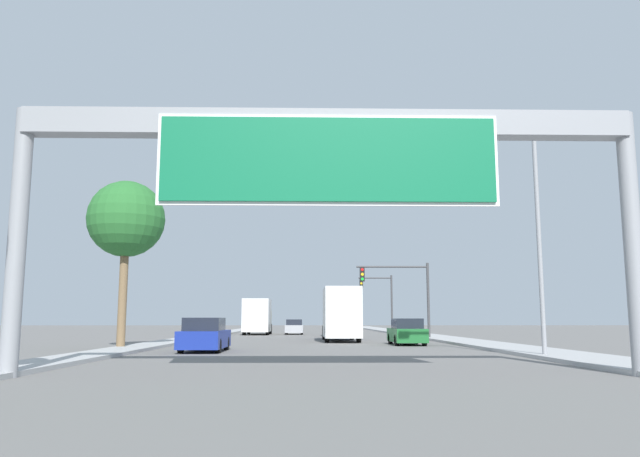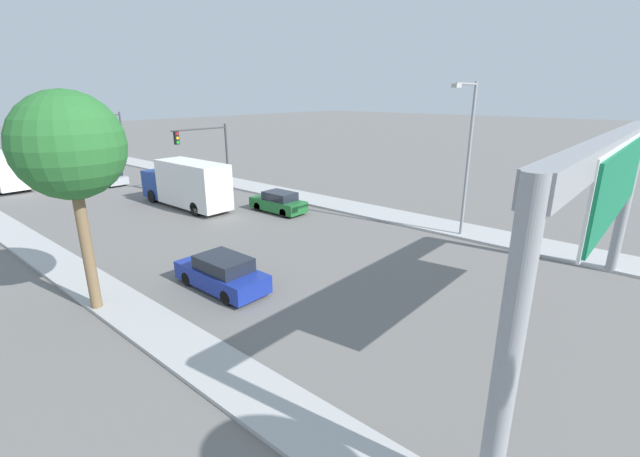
{
  "view_description": "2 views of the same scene",
  "coord_description": "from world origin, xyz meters",
  "views": [
    {
      "loc": [
        -0.57,
        1.56,
        1.49
      ],
      "look_at": [
        0.0,
        28.01,
        5.33
      ],
      "focal_mm": 35.0,
      "sensor_mm": 36.0,
      "label": 1
    },
    {
      "loc": [
        -15.54,
        16.23,
        8.31
      ],
      "look_at": [
        -0.4,
        29.22,
        1.94
      ],
      "focal_mm": 24.0,
      "sensor_mm": 36.0,
      "label": 2
    }
  ],
  "objects": [
    {
      "name": "street_lamp_right",
      "position": [
        8.23,
        25.74,
        5.27
      ],
      "size": [
        2.91,
        0.28,
        8.88
      ],
      "color": "gray",
      "rests_on": "ground"
    },
    {
      "name": "traffic_light_near_intersection",
      "position": [
        6.65,
        48.0,
        3.91
      ],
      "size": [
        5.44,
        0.32,
        5.65
      ],
      "color": "#3D3D3F",
      "rests_on": "ground"
    },
    {
      "name": "truck_box_primary",
      "position": [
        -5.25,
        61.99,
        1.69
      ],
      "size": [
        2.43,
        7.01,
        3.35
      ],
      "color": "yellow",
      "rests_on": "ground"
    },
    {
      "name": "sign_gantry",
      "position": [
        0.0,
        17.89,
        5.72
      ],
      "size": [
        16.87,
        0.73,
        7.11
      ],
      "color": "gray",
      "rests_on": "ground"
    },
    {
      "name": "traffic_light_mid_block",
      "position": [
        7.38,
        68.0,
        4.07
      ],
      "size": [
        3.61,
        0.32,
        6.11
      ],
      "color": "#3D3D3F",
      "rests_on": "ground"
    },
    {
      "name": "car_mid_center",
      "position": [
        -5.25,
        30.74,
        0.72
      ],
      "size": [
        1.85,
        4.56,
        1.54
      ],
      "color": "navy",
      "rests_on": "ground"
    },
    {
      "name": "sidewalk_right",
      "position": [
        9.5,
        60.0,
        0.07
      ],
      "size": [
        3.0,
        120.0,
        0.15
      ],
      "color": "#ACACAC",
      "rests_on": "ground"
    },
    {
      "name": "car_far_right",
      "position": [
        5.25,
        38.03,
        0.71
      ],
      "size": [
        1.76,
        4.33,
        1.51
      ],
      "color": "#1E662D",
      "rests_on": "ground"
    },
    {
      "name": "car_near_right",
      "position": [
        -1.75,
        63.03,
        0.68
      ],
      "size": [
        1.72,
        4.27,
        1.44
      ],
      "color": "#A5A8AD",
      "rests_on": "ground"
    },
    {
      "name": "car_near_left",
      "position": [
        1.75,
        57.3,
        0.66
      ],
      "size": [
        1.73,
        4.3,
        1.38
      ],
      "color": "#A5A8AD",
      "rests_on": "ground"
    },
    {
      "name": "truck_box_secondary",
      "position": [
        1.75,
        44.17,
        1.78
      ],
      "size": [
        2.3,
        8.83,
        3.52
      ],
      "color": "navy",
      "rests_on": "ground"
    },
    {
      "name": "palm_tree_background",
      "position": [
        -9.73,
        32.95,
        6.45
      ],
      "size": [
        3.87,
        3.87,
        8.45
      ],
      "color": "brown",
      "rests_on": "ground"
    }
  ]
}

